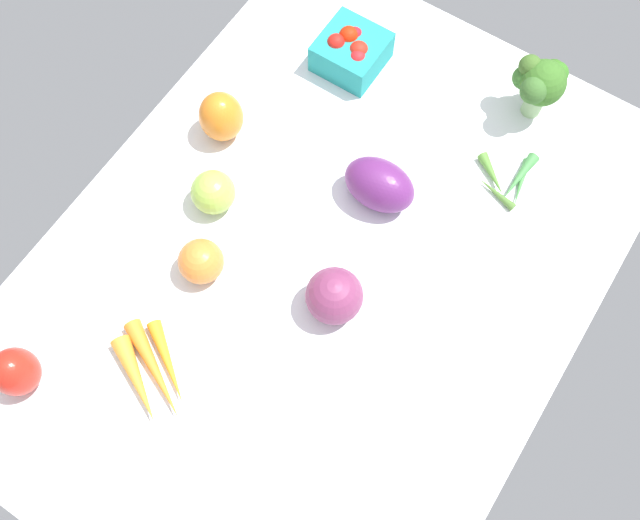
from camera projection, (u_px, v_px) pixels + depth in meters
The scene contains 11 objects.
tablecloth at pixel (320, 268), 112.76cm from camera, with size 104.00×76.00×2.00cm, color white.
eggplant at pixel (379, 185), 112.69cm from camera, with size 11.34×7.73×7.73cm, color #612569.
heirloom_tomato_orange at pixel (201, 261), 108.41cm from camera, with size 6.77×6.77×6.77cm, color orange.
bell_pepper_red at pixel (16, 372), 101.19cm from camera, with size 6.49×6.49×8.66cm, color red.
carrot_bunch at pixel (150, 372), 104.22cm from camera, with size 13.37×15.02×2.92cm.
bell_pepper_orange at pixel (221, 117), 116.55cm from camera, with size 7.02×7.02×9.04cm, color orange.
berry_basket at pixel (351, 51), 122.90cm from camera, with size 10.42×10.42×6.98cm.
broccoli_head at pixel (541, 82), 115.57cm from camera, with size 9.66×8.45×11.21cm.
red_onion_center at pixel (334, 296), 105.54cm from camera, with size 8.35×8.35×8.35cm, color #7B325A.
okra_pile at pixel (508, 180), 116.41cm from camera, with size 10.35×9.58×1.93cm.
heirloom_tomato_green at pixel (215, 190), 112.85cm from camera, with size 6.84×6.84×6.84cm, color #98C148.
Camera 1 is at (-35.17, -22.88, 105.67)cm, focal length 41.79 mm.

